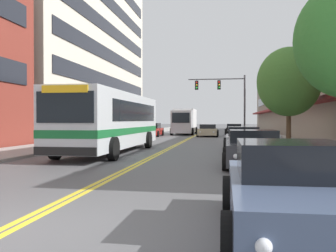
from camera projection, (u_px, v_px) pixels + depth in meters
ground_plane at (196, 135)px, 42.38m from camera, size 240.00×240.00×0.00m
sidewalk_left at (133, 134)px, 43.51m from camera, size 3.74×106.00×0.12m
sidewalk_right at (263, 135)px, 41.25m from camera, size 3.74×106.00×0.12m
centre_line at (196, 135)px, 42.38m from camera, size 0.34×106.00×0.01m
office_tower_left at (61, 20)px, 43.13m from camera, size 12.08×31.90×26.60m
storefront_row_right at (321, 99)px, 40.26m from camera, size 9.10×68.00×7.89m
city_bus at (112, 120)px, 19.72m from camera, size 2.86×11.63×3.04m
car_charcoal_parked_left_near at (136, 133)px, 32.04m from camera, size 2.05×4.64×1.28m
car_red_parked_left_far at (151, 130)px, 39.17m from camera, size 2.12×4.75×1.38m
car_slate_blue_parked_right_foreground at (291, 192)px, 5.49m from camera, size 2.02×4.55×1.37m
car_silver_parked_right_mid at (243, 139)px, 21.14m from camera, size 2.20×4.49×1.32m
car_black_parked_right_far at (234, 129)px, 44.87m from camera, size 2.18×4.62×1.25m
car_dark_grey_parked_right_end at (253, 149)px, 13.64m from camera, size 2.21×4.27×1.33m
car_beige_moving_lead at (208, 131)px, 38.80m from camera, size 2.16×4.50×1.26m
box_truck at (185, 121)px, 44.19m from camera, size 2.59×7.32×3.01m
traffic_signal_mast at (225, 93)px, 37.85m from camera, size 5.77×0.38×6.22m
street_tree_right_mid at (289, 82)px, 20.12m from camera, size 3.39×3.39×5.50m
fire_hydrant at (280, 144)px, 18.16m from camera, size 0.32×0.24×0.87m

